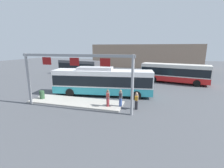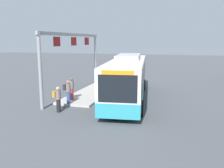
{
  "view_description": "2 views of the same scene",
  "coord_description": "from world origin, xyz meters",
  "views": [
    {
      "loc": [
        6.01,
        -17.6,
        5.72
      ],
      "look_at": [
        1.43,
        -0.86,
        1.68
      ],
      "focal_mm": 25.08,
      "sensor_mm": 36.0,
      "label": 1
    },
    {
      "loc": [
        17.88,
        3.96,
        4.6
      ],
      "look_at": [
        3.4,
        -0.26,
        1.82
      ],
      "focal_mm": 38.18,
      "sensor_mm": 36.0,
      "label": 2
    }
  ],
  "objects": [
    {
      "name": "person_waiting_near",
      "position": [
        1.85,
        -3.93,
        1.05
      ],
      "size": [
        0.44,
        0.58,
        1.67
      ],
      "rotation": [
        0.0,
        0.0,
        1.84
      ],
      "color": "maroon",
      "rests_on": "platform_curb"
    },
    {
      "name": "person_boarding",
      "position": [
        4.55,
        -3.56,
        0.89
      ],
      "size": [
        0.35,
        0.53,
        1.67
      ],
      "rotation": [
        0.0,
        0.0,
        1.59
      ],
      "color": "black",
      "rests_on": "ground"
    },
    {
      "name": "bus_main",
      "position": [
        -0.01,
        -0.0,
        1.81
      ],
      "size": [
        12.09,
        4.03,
        3.46
      ],
      "rotation": [
        0.0,
        0.0,
        0.13
      ],
      "color": "teal",
      "rests_on": "ground"
    },
    {
      "name": "platform_sign_gantry",
      "position": [
        -0.96,
        -4.91,
        3.83
      ],
      "size": [
        10.92,
        0.24,
        5.2
      ],
      "color": "gray",
      "rests_on": "ground"
    },
    {
      "name": "station_building",
      "position": [
        2.96,
        31.42,
        3.32
      ],
      "size": [
        30.82,
        8.0,
        6.65
      ],
      "primitive_type": "cube",
      "color": "gray",
      "rests_on": "ground"
    },
    {
      "name": "trash_bin",
      "position": [
        -5.94,
        -3.55,
        0.61
      ],
      "size": [
        0.52,
        0.52,
        0.9
      ],
      "primitive_type": "cylinder",
      "color": "#2D5133",
      "rests_on": "platform_curb"
    },
    {
      "name": "ground_plane",
      "position": [
        0.0,
        0.0,
        0.0
      ],
      "size": [
        120.0,
        120.0,
        0.0
      ],
      "primitive_type": "plane",
      "color": "#4C4F54"
    },
    {
      "name": "bus_background_left",
      "position": [
        -9.62,
        12.8,
        1.78
      ],
      "size": [
        9.9,
        4.53,
        3.1
      ],
      "rotation": [
        0.0,
        0.0,
        2.92
      ],
      "color": "#EAAD14",
      "rests_on": "ground"
    },
    {
      "name": "platform_curb",
      "position": [
        -1.88,
        -3.38,
        0.08
      ],
      "size": [
        10.0,
        2.8,
        0.16
      ],
      "primitive_type": "cube",
      "color": "#B2ADA3",
      "rests_on": "ground"
    },
    {
      "name": "person_waiting_mid",
      "position": [
        3.02,
        -3.61,
        1.05
      ],
      "size": [
        0.38,
        0.55,
        1.67
      ],
      "rotation": [
        0.0,
        0.0,
        1.69
      ],
      "color": "#334C8C",
      "rests_on": "platform_curb"
    },
    {
      "name": "bus_background_right",
      "position": [
        9.15,
        9.78,
        1.78
      ],
      "size": [
        10.77,
        4.58,
        3.1
      ],
      "rotation": [
        0.0,
        0.0,
        -0.21
      ],
      "color": "red",
      "rests_on": "ground"
    }
  ]
}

